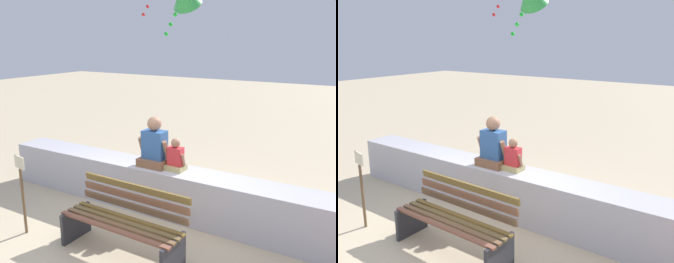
# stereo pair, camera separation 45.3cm
# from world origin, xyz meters

# --- Properties ---
(ground_plane) EXTENTS (40.00, 40.00, 0.00)m
(ground_plane) POSITION_xyz_m (0.00, 0.00, 0.00)
(ground_plane) COLOR #C8B491
(seawall_ledge) EXTENTS (6.51, 0.60, 0.76)m
(seawall_ledge) POSITION_xyz_m (0.00, 0.97, 0.38)
(seawall_ledge) COLOR #B5B3BB
(seawall_ledge) RESTS_ON ground
(park_bench) EXTENTS (1.73, 0.65, 0.88)m
(park_bench) POSITION_xyz_m (0.03, -0.30, 0.42)
(park_bench) COLOR brown
(park_bench) RESTS_ON ground
(person_adult) EXTENTS (0.53, 0.39, 0.81)m
(person_adult) POSITION_xyz_m (-0.30, 0.97, 1.07)
(person_adult) COLOR brown
(person_adult) RESTS_ON seawall_ledge
(person_child) EXTENTS (0.33, 0.24, 0.51)m
(person_child) POSITION_xyz_m (0.08, 0.97, 0.96)
(person_child) COLOR tan
(person_child) RESTS_ON seawall_ledge
(sign_post) EXTENTS (0.24, 0.07, 1.17)m
(sign_post) POSITION_xyz_m (-1.50, -0.64, 0.70)
(sign_post) COLOR brown
(sign_post) RESTS_ON ground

